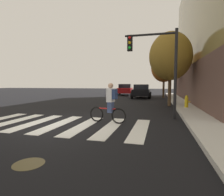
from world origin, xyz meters
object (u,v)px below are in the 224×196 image
(manhole_cover, at_px, (29,164))
(cyclist, at_px, (110,103))
(street_tree_mid, at_px, (164,68))
(street_tree_near, at_px, (170,56))
(sedan_far, at_px, (125,89))
(traffic_light_near, at_px, (158,58))
(fire_hydrant, at_px, (186,101))
(sedan_mid, at_px, (142,91))

(manhole_cover, relative_size, cyclist, 0.38)
(street_tree_mid, bearing_deg, street_tree_near, -88.31)
(manhole_cover, height_order, sedan_far, sedan_far)
(cyclist, relative_size, traffic_light_near, 0.40)
(traffic_light_near, xyz_separation_m, fire_hydrant, (1.83, 3.48, -2.33))
(sedan_far, height_order, cyclist, cyclist)
(sedan_mid, bearing_deg, street_tree_mid, 20.51)
(cyclist, height_order, street_tree_near, street_tree_near)
(fire_hydrant, bearing_deg, sedan_far, 115.06)
(street_tree_near, bearing_deg, fire_hydrant, -59.51)
(sedan_mid, height_order, traffic_light_near, traffic_light_near)
(street_tree_mid, bearing_deg, fire_hydrant, -83.15)
(traffic_light_near, xyz_separation_m, street_tree_mid, (0.60, 13.70, 0.76))
(manhole_cover, relative_size, traffic_light_near, 0.15)
(fire_hydrant, relative_size, street_tree_mid, 0.15)
(cyclist, distance_m, fire_hydrant, 6.36)
(traffic_light_near, distance_m, fire_hydrant, 4.57)
(cyclist, xyz_separation_m, traffic_light_near, (1.89, 1.68, 2.02))
(traffic_light_near, bearing_deg, sedan_mid, 98.59)
(cyclist, xyz_separation_m, street_tree_near, (2.74, 6.81, 2.85))
(fire_hydrant, bearing_deg, manhole_cover, -114.65)
(fire_hydrant, bearing_deg, street_tree_near, 120.49)
(cyclist, bearing_deg, street_tree_mid, 80.83)
(traffic_light_near, xyz_separation_m, street_tree_near, (0.85, 5.14, 0.83))
(sedan_far, bearing_deg, manhole_cover, -84.22)
(traffic_light_near, height_order, street_tree_near, street_tree_near)
(street_tree_near, bearing_deg, cyclist, -111.88)
(sedan_far, bearing_deg, fire_hydrant, -64.94)
(street_tree_near, distance_m, street_tree_mid, 8.57)
(street_tree_near, xyz_separation_m, street_tree_mid, (-0.25, 8.56, -0.07))
(cyclist, bearing_deg, sedan_mid, 90.17)
(sedan_far, xyz_separation_m, street_tree_mid, (5.46, -4.08, 2.76))
(fire_hydrant, xyz_separation_m, street_tree_mid, (-1.23, 10.22, 3.09))
(traffic_light_near, bearing_deg, cyclist, -138.36)
(sedan_mid, distance_m, sedan_far, 5.82)
(sedan_far, relative_size, fire_hydrant, 6.37)
(traffic_light_near, bearing_deg, street_tree_mid, 87.50)
(manhole_cover, bearing_deg, street_tree_mid, 81.10)
(traffic_light_near, distance_m, street_tree_near, 5.27)
(manhole_cover, height_order, fire_hydrant, fire_hydrant)
(sedan_far, height_order, traffic_light_near, traffic_light_near)
(fire_hydrant, bearing_deg, street_tree_mid, 96.85)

